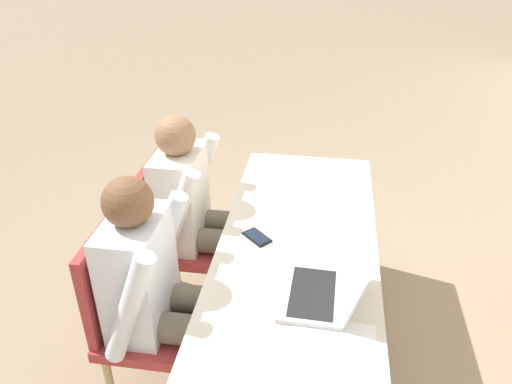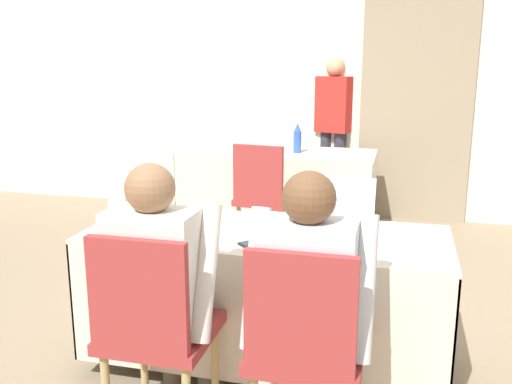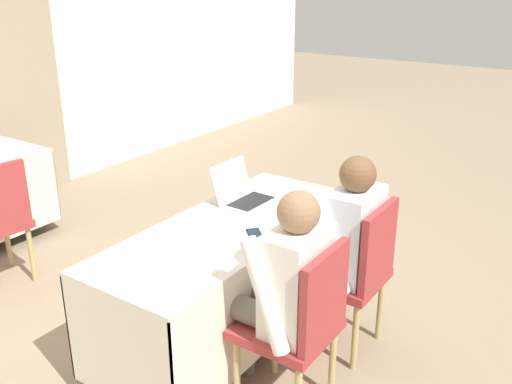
% 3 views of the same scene
% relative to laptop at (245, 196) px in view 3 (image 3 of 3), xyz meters
% --- Properties ---
extents(ground_plane, '(24.00, 24.00, 0.00)m').
position_rel_laptop_xyz_m(ground_plane, '(-0.35, -0.13, -0.79)').
color(ground_plane, gray).
extents(curtain_panel, '(1.05, 0.04, 2.65)m').
position_rel_laptop_xyz_m(curtain_panel, '(0.40, 2.97, 0.54)').
color(curtain_panel, gray).
rests_on(curtain_panel, ground_plane).
extents(conference_table_near, '(1.78, 0.71, 0.74)m').
position_rel_laptop_xyz_m(conference_table_near, '(-0.35, -0.13, -0.23)').
color(conference_table_near, beige).
rests_on(conference_table_near, ground_plane).
extents(laptop, '(0.34, 0.33, 0.25)m').
position_rel_laptop_xyz_m(laptop, '(0.00, 0.00, 0.00)').
color(laptop, '#B7B7BC').
rests_on(laptop, conference_table_near).
extents(cell_phone, '(0.15, 0.15, 0.01)m').
position_rel_laptop_xyz_m(cell_phone, '(-0.36, -0.32, -0.04)').
color(cell_phone, black).
rests_on(cell_phone, conference_table_near).
extents(paper_beside_laptop, '(0.31, 0.36, 0.00)m').
position_rel_laptop_xyz_m(paper_beside_laptop, '(-0.34, -0.12, -0.05)').
color(paper_beside_laptop, white).
rests_on(paper_beside_laptop, conference_table_near).
extents(paper_centre_table, '(0.22, 0.31, 0.00)m').
position_rel_laptop_xyz_m(paper_centre_table, '(0.22, 0.04, -0.05)').
color(paper_centre_table, white).
rests_on(paper_centre_table, conference_table_near).
extents(paper_left_edge, '(0.23, 0.31, 0.00)m').
position_rel_laptop_xyz_m(paper_left_edge, '(-0.60, -0.06, -0.05)').
color(paper_left_edge, white).
rests_on(paper_left_edge, conference_table_near).
extents(chair_near_left, '(0.44, 0.44, 0.93)m').
position_rel_laptop_xyz_m(chair_near_left, '(-0.66, -0.79, -0.27)').
color(chair_near_left, tan).
rests_on(chair_near_left, ground_plane).
extents(chair_near_right, '(0.44, 0.44, 0.93)m').
position_rel_laptop_xyz_m(chair_near_right, '(-0.03, -0.79, -0.27)').
color(chair_near_right, tan).
rests_on(chair_near_right, ground_plane).
extents(person_checkered_shirt, '(0.50, 0.52, 1.19)m').
position_rel_laptop_xyz_m(person_checkered_shirt, '(-0.66, -0.69, -0.11)').
color(person_checkered_shirt, '#665B4C').
rests_on(person_checkered_shirt, ground_plane).
extents(person_white_shirt, '(0.50, 0.52, 1.19)m').
position_rel_laptop_xyz_m(person_white_shirt, '(-0.03, -0.69, -0.11)').
color(person_white_shirt, '#665B4C').
rests_on(person_white_shirt, ground_plane).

